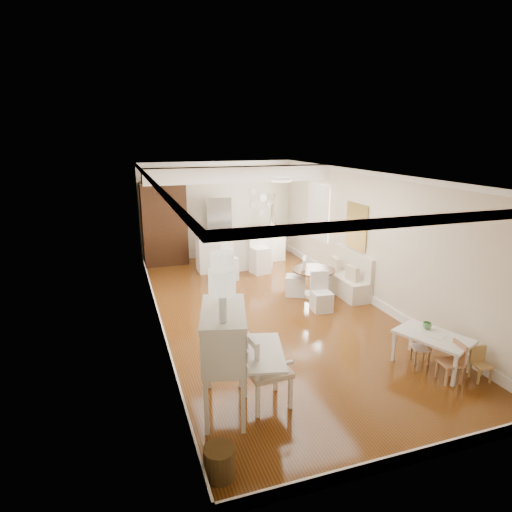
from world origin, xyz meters
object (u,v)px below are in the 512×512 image
slip_chair_far (296,276)px  fridge (231,228)px  breakfast_counter (234,250)px  sideboard (272,242)px  dining_table (313,283)px  gustavian_armchair (267,368)px  pantry_cabinet (164,224)px  kids_chair_b (421,347)px  bar_stool_left (229,262)px  secretary_bureau (224,361)px  wicker_basket (220,462)px  kids_table (431,351)px  kids_chair_c (482,364)px  bar_stool_right (260,253)px  kids_chair_a (450,362)px  slip_chair_near (322,292)px

slip_chair_far → fridge: size_ratio=0.49×
breakfast_counter → sideboard: (1.37, 0.74, -0.06)m
dining_table → breakfast_counter: (-1.11, 2.60, 0.19)m
gustavian_armchair → pantry_cabinet: 7.14m
pantry_cabinet → sideboard: bearing=-6.3°
kids_chair_b → bar_stool_left: bearing=-140.1°
gustavian_armchair → fridge: fridge is taller
breakfast_counter → bar_stool_left: breakfast_counter is taller
secretary_bureau → wicker_basket: bearing=-92.8°
dining_table → slip_chair_far: size_ratio=1.08×
kids_table → fridge: (-1.32, 6.99, 0.63)m
wicker_basket → breakfast_counter: (2.15, 7.08, 0.34)m
kids_chair_c → pantry_cabinet: size_ratio=0.22×
kids_chair_c → pantry_cabinet: pantry_cabinet is taller
bar_stool_right → fridge: fridge is taller
secretary_bureau → pantry_cabinet: bearing=103.7°
dining_table → sideboard: sideboard is taller
wicker_basket → sideboard: 8.58m
kids_table → sideboard: bearing=91.3°
breakfast_counter → bar_stool_right: (0.54, -0.58, 0.04)m
secretary_bureau → kids_chair_c: (3.76, -0.54, -0.45)m
sideboard → dining_table: bearing=-97.7°
gustavian_armchair → kids_chair_c: (3.19, -0.48, -0.26)m
gustavian_armchair → kids_chair_b: 2.70m
secretary_bureau → pantry_cabinet: size_ratio=0.62×
kids_chair_a → fridge: (-1.29, 7.42, 0.59)m
kids_chair_c → slip_chair_far: 4.30m
bar_stool_right → fridge: size_ratio=0.61×
breakfast_counter → bar_stool_right: size_ratio=1.86×
breakfast_counter → slip_chair_far: bearing=-71.7°
breakfast_counter → dining_table: bearing=-66.9°
secretary_bureau → bar_stool_left: size_ratio=1.54×
bar_stool_right → sideboard: (0.83, 1.32, -0.09)m
wicker_basket → bar_stool_right: bearing=67.5°
kids_table → bar_stool_left: bar_stool_left is taller
kids_chair_c → slip_chair_near: slip_chair_near is taller
kids_chair_b → slip_chair_far: bearing=-149.3°
kids_chair_b → pantry_cabinet: 7.60m
secretary_bureau → bar_stool_right: bearing=81.0°
kids_table → pantry_cabinet: (-3.22, 7.02, 0.88)m
bar_stool_right → sideboard: size_ratio=1.15×
kids_chair_a → kids_chair_c: (0.47, -0.13, -0.05)m
fridge → sideboard: fridge is taller
kids_chair_b → bar_stool_right: bar_stool_right is taller
gustavian_armchair → kids_chair_a: (2.72, -0.35, -0.21)m
wicker_basket → fridge: 8.49m
gustavian_armchair → breakfast_counter: gustavian_armchair is taller
kids_table → kids_chair_c: (0.44, -0.55, -0.01)m
kids_chair_a → sideboard: size_ratio=0.65×
gustavian_armchair → slip_chair_far: bearing=-32.7°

